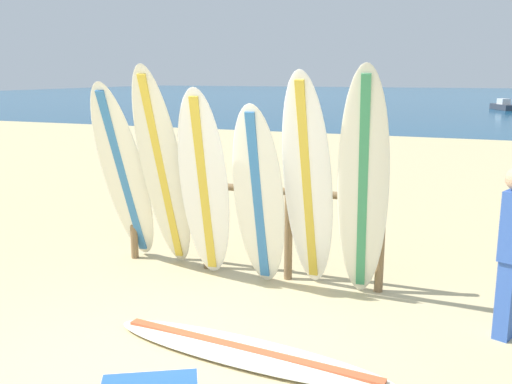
{
  "coord_description": "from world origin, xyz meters",
  "views": [
    {
      "loc": [
        2.13,
        -3.27,
        2.25
      ],
      "look_at": [
        -0.23,
        2.72,
        0.9
      ],
      "focal_mm": 39.41,
      "sensor_mm": 36.0,
      "label": 1
    }
  ],
  "objects_px": {
    "surfboard_leaning_center": "(259,198)",
    "surfboard_leaning_center_right": "(308,185)",
    "surfboard_rack": "(246,212)",
    "surfboard_leaning_right": "(363,187)",
    "surfboard_lying_on_sand": "(246,352)",
    "surfboard_leaning_left": "(163,173)",
    "small_boat_offshore": "(503,106)",
    "surfboard_leaning_far_left": "(124,176)",
    "beachgoer_standing": "(512,246)",
    "surfboard_leaning_center_left": "(204,187)"
  },
  "relations": [
    {
      "from": "beachgoer_standing",
      "to": "surfboard_rack",
      "type": "bearing_deg",
      "value": 166.05
    },
    {
      "from": "surfboard_leaning_center",
      "to": "beachgoer_standing",
      "type": "height_order",
      "value": "surfboard_leaning_center"
    },
    {
      "from": "surfboard_rack",
      "to": "surfboard_leaning_center",
      "type": "xyz_separation_m",
      "value": [
        0.3,
        -0.38,
        0.27
      ]
    },
    {
      "from": "surfboard_leaning_left",
      "to": "surfboard_leaning_center_left",
      "type": "bearing_deg",
      "value": -5.08
    },
    {
      "from": "beachgoer_standing",
      "to": "small_boat_offshore",
      "type": "distance_m",
      "value": 34.78
    },
    {
      "from": "surfboard_leaning_center",
      "to": "surfboard_leaning_center_right",
      "type": "bearing_deg",
      "value": 8.67
    },
    {
      "from": "surfboard_leaning_left",
      "to": "surfboard_leaning_center_right",
      "type": "xyz_separation_m",
      "value": [
        1.64,
        0.08,
        -0.03
      ]
    },
    {
      "from": "surfboard_leaning_center",
      "to": "surfboard_rack",
      "type": "bearing_deg",
      "value": 128.25
    },
    {
      "from": "surfboard_rack",
      "to": "surfboard_leaning_center_right",
      "type": "bearing_deg",
      "value": -20.52
    },
    {
      "from": "surfboard_leaning_center",
      "to": "surfboard_leaning_center_right",
      "type": "xyz_separation_m",
      "value": [
        0.5,
        0.08,
        0.16
      ]
    },
    {
      "from": "surfboard_leaning_far_left",
      "to": "surfboard_leaning_right",
      "type": "distance_m",
      "value": 2.77
    },
    {
      "from": "surfboard_leaning_left",
      "to": "small_boat_offshore",
      "type": "xyz_separation_m",
      "value": [
        4.64,
        34.47,
        -0.93
      ]
    },
    {
      "from": "surfboard_leaning_far_left",
      "to": "surfboard_leaning_left",
      "type": "bearing_deg",
      "value": -6.93
    },
    {
      "from": "surfboard_leaning_center_left",
      "to": "surfboard_leaning_center_right",
      "type": "bearing_deg",
      "value": 6.5
    },
    {
      "from": "surfboard_rack",
      "to": "surfboard_leaning_far_left",
      "type": "xyz_separation_m",
      "value": [
        -1.4,
        -0.31,
        0.38
      ]
    },
    {
      "from": "surfboard_leaning_center_left",
      "to": "surfboard_rack",
      "type": "bearing_deg",
      "value": 54.12
    },
    {
      "from": "surfboard_leaning_far_left",
      "to": "surfboard_leaning_center_right",
      "type": "height_order",
      "value": "surfboard_leaning_center_right"
    },
    {
      "from": "surfboard_leaning_left",
      "to": "small_boat_offshore",
      "type": "height_order",
      "value": "surfboard_leaning_left"
    },
    {
      "from": "surfboard_leaning_far_left",
      "to": "surfboard_leaning_left",
      "type": "height_order",
      "value": "surfboard_leaning_left"
    },
    {
      "from": "surfboard_leaning_left",
      "to": "beachgoer_standing",
      "type": "height_order",
      "value": "surfboard_leaning_left"
    },
    {
      "from": "surfboard_rack",
      "to": "surfboard_lying_on_sand",
      "type": "height_order",
      "value": "surfboard_rack"
    },
    {
      "from": "surfboard_leaning_center_right",
      "to": "surfboard_leaning_right",
      "type": "xyz_separation_m",
      "value": [
        0.57,
        -0.05,
        0.03
      ]
    },
    {
      "from": "surfboard_leaning_center_left",
      "to": "beachgoer_standing",
      "type": "distance_m",
      "value": 3.03
    },
    {
      "from": "surfboard_leaning_left",
      "to": "small_boat_offshore",
      "type": "relative_size",
      "value": 0.88
    },
    {
      "from": "surfboard_leaning_far_left",
      "to": "surfboard_lying_on_sand",
      "type": "bearing_deg",
      "value": -34.97
    },
    {
      "from": "surfboard_leaning_right",
      "to": "surfboard_lying_on_sand",
      "type": "height_order",
      "value": "surfboard_leaning_right"
    },
    {
      "from": "surfboard_lying_on_sand",
      "to": "surfboard_leaning_left",
      "type": "bearing_deg",
      "value": 137.89
    },
    {
      "from": "surfboard_leaning_center_right",
      "to": "small_boat_offshore",
      "type": "height_order",
      "value": "surfboard_leaning_center_right"
    },
    {
      "from": "surfboard_lying_on_sand",
      "to": "surfboard_leaning_center",
      "type": "bearing_deg",
      "value": 107.16
    },
    {
      "from": "surfboard_lying_on_sand",
      "to": "small_boat_offshore",
      "type": "distance_m",
      "value": 36.02
    },
    {
      "from": "surfboard_leaning_left",
      "to": "surfboard_leaning_far_left",
      "type": "bearing_deg",
      "value": 173.07
    },
    {
      "from": "surfboard_rack",
      "to": "surfboard_leaning_right",
      "type": "bearing_deg",
      "value": -14.2
    },
    {
      "from": "surfboard_lying_on_sand",
      "to": "small_boat_offshore",
      "type": "xyz_separation_m",
      "value": [
        3.06,
        35.89,
        0.22
      ]
    },
    {
      "from": "small_boat_offshore",
      "to": "surfboard_rack",
      "type": "bearing_deg",
      "value": -96.36
    },
    {
      "from": "surfboard_leaning_right",
      "to": "surfboard_lying_on_sand",
      "type": "distance_m",
      "value": 1.96
    },
    {
      "from": "surfboard_rack",
      "to": "surfboard_lying_on_sand",
      "type": "relative_size",
      "value": 1.23
    },
    {
      "from": "surfboard_rack",
      "to": "surfboard_leaning_far_left",
      "type": "distance_m",
      "value": 1.48
    },
    {
      "from": "surfboard_leaning_left",
      "to": "surfboard_leaning_right",
      "type": "xyz_separation_m",
      "value": [
        2.21,
        0.03,
        -0.0
      ]
    },
    {
      "from": "surfboard_leaning_left",
      "to": "surfboard_lying_on_sand",
      "type": "distance_m",
      "value": 2.42
    },
    {
      "from": "surfboard_leaning_center_left",
      "to": "surfboard_lying_on_sand",
      "type": "distance_m",
      "value": 2.02
    },
    {
      "from": "surfboard_leaning_center",
      "to": "surfboard_lying_on_sand",
      "type": "height_order",
      "value": "surfboard_leaning_center"
    },
    {
      "from": "surfboard_leaning_far_left",
      "to": "surfboard_leaning_center",
      "type": "height_order",
      "value": "surfboard_leaning_far_left"
    },
    {
      "from": "surfboard_leaning_center",
      "to": "surfboard_lying_on_sand",
      "type": "distance_m",
      "value": 1.77
    },
    {
      "from": "surfboard_leaning_left",
      "to": "surfboard_leaning_center_left",
      "type": "relative_size",
      "value": 1.11
    },
    {
      "from": "surfboard_lying_on_sand",
      "to": "surfboard_leaning_right",
      "type": "bearing_deg",
      "value": 66.51
    },
    {
      "from": "surfboard_rack",
      "to": "beachgoer_standing",
      "type": "bearing_deg",
      "value": -13.95
    },
    {
      "from": "surfboard_leaning_center_left",
      "to": "surfboard_leaning_far_left",
      "type": "bearing_deg",
      "value": 173.97
    },
    {
      "from": "surfboard_leaning_center_left",
      "to": "surfboard_leaning_center_right",
      "type": "xyz_separation_m",
      "value": [
        1.11,
        0.13,
        0.08
      ]
    },
    {
      "from": "surfboard_leaning_center_right",
      "to": "surfboard_leaning_right",
      "type": "distance_m",
      "value": 0.57
    },
    {
      "from": "surfboard_leaning_left",
      "to": "beachgoer_standing",
      "type": "distance_m",
      "value": 3.57
    }
  ]
}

